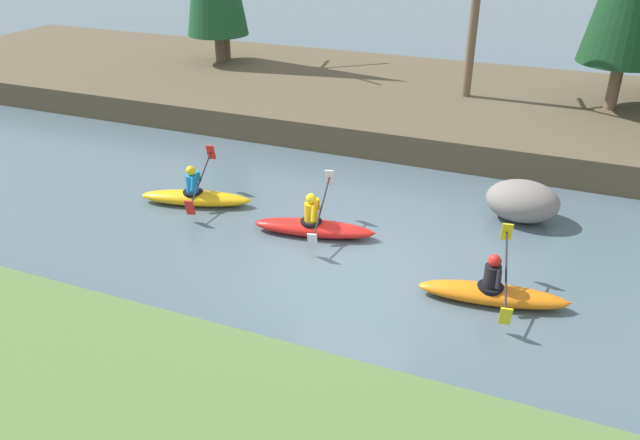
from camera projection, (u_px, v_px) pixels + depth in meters
ground_plane at (347, 272)px, 12.48m from camera, size 90.00×90.00×0.00m
riverbank_far at (455, 105)px, 21.05m from camera, size 44.00×9.54×0.84m
bare_tree_mid_upstream at (475, 15)px, 19.45m from camera, size 3.02×2.98×5.43m
kayaker_lead at (494, 292)px, 11.45m from camera, size 2.80×2.07×1.20m
kayaker_middle at (315, 226)px, 13.75m from camera, size 2.79×2.06×1.20m
kayaker_trailing at (196, 196)px, 15.13m from camera, size 2.78×2.04×1.20m
boulder_midstream at (522, 201)px, 14.32m from camera, size 1.66×1.30×0.94m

